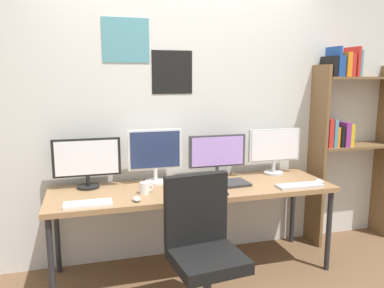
{
  "coord_description": "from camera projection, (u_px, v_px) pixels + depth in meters",
  "views": [
    {
      "loc": [
        -0.82,
        -2.27,
        1.63
      ],
      "look_at": [
        0.0,
        0.65,
        1.09
      ],
      "focal_mm": 35.33,
      "sensor_mm": 36.0,
      "label": 1
    }
  ],
  "objects": [
    {
      "name": "keyboard_left",
      "position": [
        88.0,
        204.0,
        2.65
      ],
      "size": [
        0.33,
        0.13,
        0.02
      ],
      "primitive_type": "cube",
      "color": "silver",
      "rests_on": "desk"
    },
    {
      "name": "monitor_center_left",
      "position": [
        155.0,
        153.0,
        3.18
      ],
      "size": [
        0.46,
        0.18,
        0.46
      ],
      "color": "silver",
      "rests_on": "desk"
    },
    {
      "name": "coffee_mug",
      "position": [
        145.0,
        188.0,
        2.92
      ],
      "size": [
        0.11,
        0.08,
        0.09
      ],
      "color": "white",
      "rests_on": "desk"
    },
    {
      "name": "monitor_far_right",
      "position": [
        274.0,
        148.0,
        3.48
      ],
      "size": [
        0.5,
        0.18,
        0.42
      ],
      "color": "silver",
      "rests_on": "desk"
    },
    {
      "name": "wall_back",
      "position": [
        181.0,
        114.0,
        3.4
      ],
      "size": [
        4.71,
        0.11,
        2.6
      ],
      "color": "silver",
      "rests_on": "ground_plane"
    },
    {
      "name": "mouse_left_side",
      "position": [
        319.0,
        181.0,
        3.21
      ],
      "size": [
        0.06,
        0.1,
        0.03
      ],
      "primitive_type": "ellipsoid",
      "color": "silver",
      "rests_on": "desk"
    },
    {
      "name": "desk",
      "position": [
        194.0,
        193.0,
        3.11
      ],
      "size": [
        2.31,
        0.68,
        0.74
      ],
      "color": "#936D47",
      "rests_on": "ground_plane"
    },
    {
      "name": "monitor_far_left",
      "position": [
        87.0,
        161.0,
        3.04
      ],
      "size": [
        0.53,
        0.18,
        0.41
      ],
      "color": "black",
      "rests_on": "desk"
    },
    {
      "name": "keyboard_center",
      "position": [
        202.0,
        194.0,
        2.88
      ],
      "size": [
        0.39,
        0.13,
        0.02
      ],
      "primitive_type": "cube",
      "color": "#38383D",
      "rests_on": "desk"
    },
    {
      "name": "bookshelf",
      "position": [
        347.0,
        127.0,
        3.68
      ],
      "size": [
        0.83,
        0.28,
        1.91
      ],
      "color": "brown",
      "rests_on": "ground_plane"
    },
    {
      "name": "laptop_closed",
      "position": [
        229.0,
        183.0,
        3.16
      ],
      "size": [
        0.33,
        0.24,
        0.02
      ],
      "primitive_type": "cube",
      "rotation": [
        0.0,
        0.0,
        0.07
      ],
      "color": "#2D2D2D",
      "rests_on": "desk"
    },
    {
      "name": "keyboard_right",
      "position": [
        299.0,
        186.0,
        3.1
      ],
      "size": [
        0.39,
        0.13,
        0.02
      ],
      "primitive_type": "cube",
      "color": "silver",
      "rests_on": "desk"
    },
    {
      "name": "mouse_right_side",
      "position": [
        137.0,
        199.0,
        2.74
      ],
      "size": [
        0.06,
        0.1,
        0.03
      ],
      "primitive_type": "ellipsoid",
      "color": "silver",
      "rests_on": "desk"
    },
    {
      "name": "office_chair",
      "position": [
        204.0,
        265.0,
        2.5
      ],
      "size": [
        0.52,
        0.52,
        0.99
      ],
      "color": "#2D2D33",
      "rests_on": "ground_plane"
    },
    {
      "name": "monitor_center_right",
      "position": [
        217.0,
        154.0,
        3.34
      ],
      "size": [
        0.52,
        0.18,
        0.39
      ],
      "color": "#38383D",
      "rests_on": "desk"
    }
  ]
}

